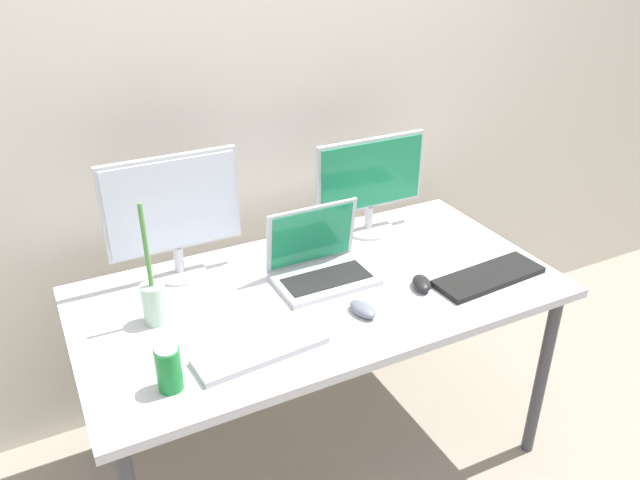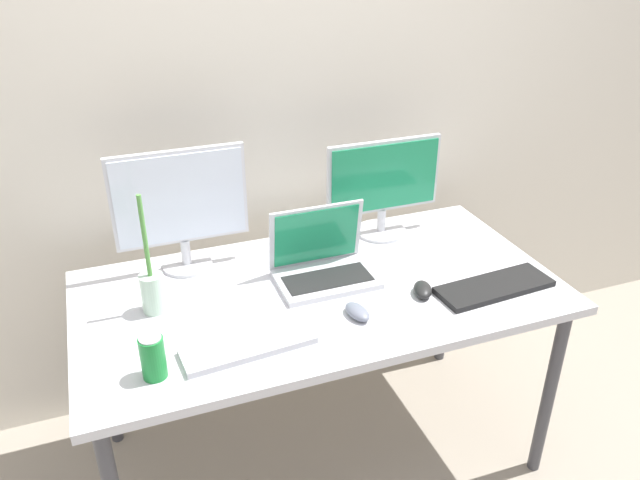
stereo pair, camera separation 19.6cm
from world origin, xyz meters
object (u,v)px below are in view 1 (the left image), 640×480
monitor_left (173,212)px  keyboard_aux (261,350)px  mouse_by_laptop (363,309)px  work_desk (320,304)px  keyboard_main (489,277)px  mouse_by_keyboard (422,283)px  laptop_silver (320,262)px  bamboo_vase (154,300)px  soda_can_near_keyboard (169,369)px  monitor_center (370,182)px

monitor_left → keyboard_aux: 0.57m
monitor_left → mouse_by_laptop: (0.43, -0.48, -0.22)m
work_desk → keyboard_main: keyboard_main is taller
keyboard_aux → mouse_by_keyboard: mouse_by_keyboard is taller
laptop_silver → keyboard_main: bearing=-28.8°
work_desk → mouse_by_keyboard: bearing=-26.5°
laptop_silver → keyboard_main: size_ratio=0.83×
keyboard_aux → mouse_by_keyboard: bearing=2.9°
bamboo_vase → keyboard_aux: bearing=-52.2°
bamboo_vase → monitor_left: bearing=59.2°
mouse_by_laptop → soda_can_near_keyboard: size_ratio=0.84×
monitor_center → bamboo_vase: bamboo_vase is taller
mouse_by_keyboard → bamboo_vase: size_ratio=0.25×
mouse_by_keyboard → mouse_by_laptop: bearing=-148.4°
monitor_left → keyboard_aux: size_ratio=1.18×
keyboard_aux → bamboo_vase: bearing=123.3°
keyboard_main → work_desk: bearing=155.2°
mouse_by_laptop → mouse_by_keyboard: bearing=0.2°
keyboard_main → monitor_center: bearing=105.3°
monitor_left → mouse_by_keyboard: size_ratio=4.51×
monitor_left → keyboard_main: 1.07m
laptop_silver → work_desk: bearing=-115.9°
keyboard_main → keyboard_aux: bearing=177.7°
mouse_by_keyboard → mouse_by_laptop: mouse_by_keyboard is taller
monitor_left → bamboo_vase: 0.32m
mouse_by_keyboard → mouse_by_laptop: size_ratio=0.93×
laptop_silver → mouse_by_keyboard: laptop_silver is taller
monitor_left → laptop_silver: bearing=-28.7°
keyboard_main → soda_can_near_keyboard: bearing=178.8°
laptop_silver → mouse_by_keyboard: (0.26, -0.22, -0.04)m
work_desk → monitor_left: (-0.38, 0.30, 0.30)m
mouse_by_keyboard → mouse_by_laptop: 0.25m
keyboard_main → mouse_by_laptop: 0.48m
keyboard_aux → mouse_by_laptop: (0.35, 0.04, 0.01)m
monitor_center → keyboard_main: (0.17, -0.50, -0.19)m
soda_can_near_keyboard → monitor_left: bearing=71.8°
monitor_center → bamboo_vase: bearing=-165.3°
monitor_left → mouse_by_laptop: monitor_left is taller
keyboard_aux → bamboo_vase: size_ratio=0.97×
mouse_by_keyboard → soda_can_near_keyboard: 0.87m
keyboard_main → mouse_by_keyboard: mouse_by_keyboard is taller
laptop_silver → bamboo_vase: (-0.56, -0.01, 0.02)m
bamboo_vase → mouse_by_laptop: bearing=-23.4°
monitor_left → mouse_by_laptop: 0.69m
monitor_left → mouse_by_keyboard: bearing=-33.2°
work_desk → keyboard_aux: size_ratio=4.12×
monitor_center → mouse_by_keyboard: monitor_center is taller
keyboard_aux → mouse_by_keyboard: size_ratio=3.83×
laptop_silver → mouse_by_laptop: size_ratio=3.08×
monitor_center → monitor_left: bearing=179.6°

